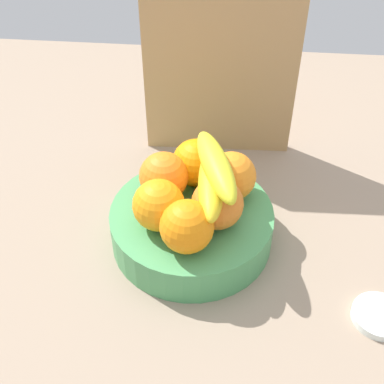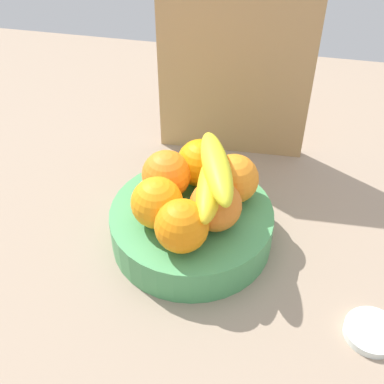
{
  "view_description": "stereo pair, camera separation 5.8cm",
  "coord_description": "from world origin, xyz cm",
  "px_view_note": "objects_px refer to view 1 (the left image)",
  "views": [
    {
      "loc": [
        5.6,
        -57.55,
        61.88
      ],
      "look_at": [
        0.03,
        0.17,
        10.26
      ],
      "focal_mm": 47.71,
      "sensor_mm": 36.0,
      "label": 1
    },
    {
      "loc": [
        11.39,
        -56.69,
        61.88
      ],
      "look_at": [
        0.03,
        0.17,
        10.26
      ],
      "focal_mm": 47.71,
      "sensor_mm": 36.0,
      "label": 2
    }
  ],
  "objects_px": {
    "orange_top_stack": "(196,163)",
    "banana_bunch": "(213,184)",
    "fruit_bowl": "(192,225)",
    "orange_front_left": "(164,176)",
    "jar_lid": "(379,316)",
    "cutting_board": "(221,65)",
    "orange_front_right": "(159,205)",
    "orange_back_right": "(231,176)",
    "orange_center": "(186,227)",
    "orange_back_left": "(217,204)"
  },
  "relations": [
    {
      "from": "fruit_bowl",
      "to": "cutting_board",
      "type": "relative_size",
      "value": 0.72
    },
    {
      "from": "fruit_bowl",
      "to": "orange_center",
      "type": "height_order",
      "value": "orange_center"
    },
    {
      "from": "orange_back_left",
      "to": "orange_back_right",
      "type": "xyz_separation_m",
      "value": [
        0.02,
        0.07,
        0.0
      ]
    },
    {
      "from": "orange_front_left",
      "to": "banana_bunch",
      "type": "height_order",
      "value": "banana_bunch"
    },
    {
      "from": "orange_back_right",
      "to": "orange_back_left",
      "type": "bearing_deg",
      "value": -105.45
    },
    {
      "from": "fruit_bowl",
      "to": "orange_back_left",
      "type": "distance_m",
      "value": 0.08
    },
    {
      "from": "orange_front_left",
      "to": "orange_front_right",
      "type": "bearing_deg",
      "value": -88.65
    },
    {
      "from": "orange_top_stack",
      "to": "orange_front_left",
      "type": "bearing_deg",
      "value": -140.29
    },
    {
      "from": "orange_back_right",
      "to": "jar_lid",
      "type": "xyz_separation_m",
      "value": [
        0.22,
        -0.17,
        -0.1
      ]
    },
    {
      "from": "banana_bunch",
      "to": "jar_lid",
      "type": "distance_m",
      "value": 0.3
    },
    {
      "from": "orange_back_left",
      "to": "orange_top_stack",
      "type": "xyz_separation_m",
      "value": [
        -0.04,
        0.09,
        0.0
      ]
    },
    {
      "from": "fruit_bowl",
      "to": "orange_top_stack",
      "type": "distance_m",
      "value": 0.1
    },
    {
      "from": "banana_bunch",
      "to": "orange_back_right",
      "type": "bearing_deg",
      "value": 54.85
    },
    {
      "from": "cutting_board",
      "to": "fruit_bowl",
      "type": "bearing_deg",
      "value": -97.75
    },
    {
      "from": "orange_front_left",
      "to": "orange_center",
      "type": "distance_m",
      "value": 0.12
    },
    {
      "from": "orange_back_right",
      "to": "jar_lid",
      "type": "distance_m",
      "value": 0.3
    },
    {
      "from": "fruit_bowl",
      "to": "banana_bunch",
      "type": "height_order",
      "value": "banana_bunch"
    },
    {
      "from": "orange_front_left",
      "to": "banana_bunch",
      "type": "relative_size",
      "value": 0.43
    },
    {
      "from": "orange_center",
      "to": "jar_lid",
      "type": "relative_size",
      "value": 1.02
    },
    {
      "from": "orange_front_left",
      "to": "orange_top_stack",
      "type": "relative_size",
      "value": 1.0
    },
    {
      "from": "orange_center",
      "to": "orange_back_left",
      "type": "bearing_deg",
      "value": 51.48
    },
    {
      "from": "orange_front_right",
      "to": "fruit_bowl",
      "type": "bearing_deg",
      "value": 35.57
    },
    {
      "from": "fruit_bowl",
      "to": "orange_front_right",
      "type": "relative_size",
      "value": 3.29
    },
    {
      "from": "orange_top_stack",
      "to": "jar_lid",
      "type": "xyz_separation_m",
      "value": [
        0.28,
        -0.2,
        -0.1
      ]
    },
    {
      "from": "banana_bunch",
      "to": "cutting_board",
      "type": "xyz_separation_m",
      "value": [
        -0.0,
        0.25,
        0.06
      ]
    },
    {
      "from": "orange_front_left",
      "to": "orange_top_stack",
      "type": "xyz_separation_m",
      "value": [
        0.05,
        0.04,
        0.0
      ]
    },
    {
      "from": "cutting_board",
      "to": "banana_bunch",
      "type": "bearing_deg",
      "value": -90.83
    },
    {
      "from": "orange_back_left",
      "to": "jar_lid",
      "type": "xyz_separation_m",
      "value": [
        0.24,
        -0.11,
        -0.1
      ]
    },
    {
      "from": "orange_center",
      "to": "orange_top_stack",
      "type": "height_order",
      "value": "same"
    },
    {
      "from": "fruit_bowl",
      "to": "orange_back_left",
      "type": "bearing_deg",
      "value": -28.54
    },
    {
      "from": "orange_front_right",
      "to": "orange_back_left",
      "type": "distance_m",
      "value": 0.09
    },
    {
      "from": "jar_lid",
      "to": "orange_top_stack",
      "type": "bearing_deg",
      "value": 144.08
    },
    {
      "from": "orange_front_left",
      "to": "orange_back_left",
      "type": "distance_m",
      "value": 0.1
    },
    {
      "from": "fruit_bowl",
      "to": "orange_top_stack",
      "type": "bearing_deg",
      "value": 90.6
    },
    {
      "from": "orange_top_stack",
      "to": "orange_back_left",
      "type": "bearing_deg",
      "value": -66.67
    },
    {
      "from": "cutting_board",
      "to": "orange_front_left",
      "type": "bearing_deg",
      "value": -110.19
    },
    {
      "from": "orange_front_right",
      "to": "banana_bunch",
      "type": "relative_size",
      "value": 0.43
    },
    {
      "from": "orange_top_stack",
      "to": "banana_bunch",
      "type": "bearing_deg",
      "value": -64.42
    },
    {
      "from": "orange_center",
      "to": "cutting_board",
      "type": "bearing_deg",
      "value": 85.29
    },
    {
      "from": "orange_center",
      "to": "orange_back_right",
      "type": "relative_size",
      "value": 1.0
    },
    {
      "from": "cutting_board",
      "to": "jar_lid",
      "type": "distance_m",
      "value": 0.5
    },
    {
      "from": "orange_back_left",
      "to": "orange_top_stack",
      "type": "bearing_deg",
      "value": 113.33
    },
    {
      "from": "orange_front_right",
      "to": "banana_bunch",
      "type": "distance_m",
      "value": 0.09
    },
    {
      "from": "jar_lid",
      "to": "orange_front_left",
      "type": "bearing_deg",
      "value": 153.44
    },
    {
      "from": "orange_front_left",
      "to": "jar_lid",
      "type": "height_order",
      "value": "orange_front_left"
    },
    {
      "from": "orange_front_left",
      "to": "cutting_board",
      "type": "xyz_separation_m",
      "value": [
        0.07,
        0.23,
        0.08
      ]
    },
    {
      "from": "fruit_bowl",
      "to": "orange_back_right",
      "type": "distance_m",
      "value": 0.1
    },
    {
      "from": "jar_lid",
      "to": "fruit_bowl",
      "type": "bearing_deg",
      "value": 155.03
    },
    {
      "from": "orange_front_left",
      "to": "orange_top_stack",
      "type": "distance_m",
      "value": 0.06
    },
    {
      "from": "orange_front_left",
      "to": "jar_lid",
      "type": "distance_m",
      "value": 0.38
    }
  ]
}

